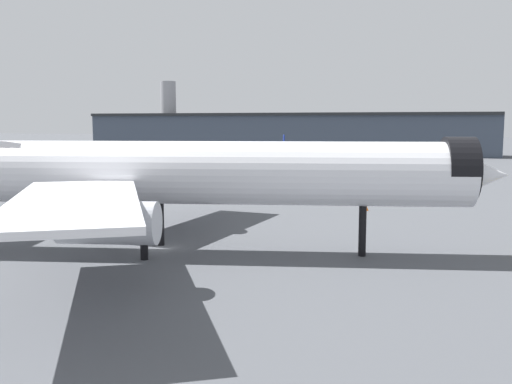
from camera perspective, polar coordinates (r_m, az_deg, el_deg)
ground at (r=64.83m, az=-9.19°, el=-5.38°), size 900.00×900.00×0.00m
airliner_near_gate at (r=61.05m, az=-7.83°, el=1.76°), size 66.36×59.55×18.81m
airliner_far_taxiway at (r=178.71m, az=2.52°, el=3.95°), size 30.60×34.36×9.71m
terminal_building at (r=253.32m, az=1.91°, el=5.85°), size 179.30×34.37×31.47m
traffic_cone_near_nose at (r=91.43m, az=10.73°, el=-1.57°), size 0.57×0.57×0.71m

